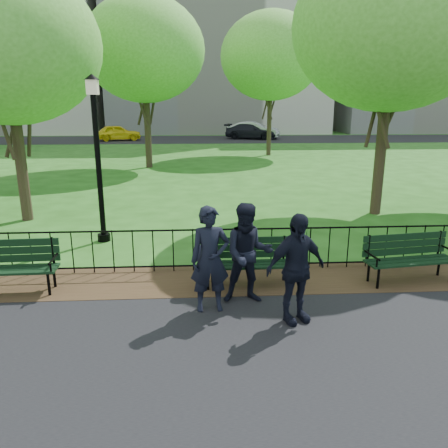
{
  "coord_description": "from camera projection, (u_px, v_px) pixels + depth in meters",
  "views": [
    {
      "loc": [
        -0.48,
        -6.38,
        3.34
      ],
      "look_at": [
        -0.0,
        1.5,
        1.13
      ],
      "focal_mm": 35.0,
      "sensor_mm": 36.0,
      "label": 1
    }
  ],
  "objects": [
    {
      "name": "ground",
      "position": [
        230.0,
        316.0,
        7.06
      ],
      "size": [
        120.0,
        120.0,
        0.0
      ],
      "primitive_type": "plane",
      "color": "#265817"
    },
    {
      "name": "dirt_strip",
      "position": [
        224.0,
        279.0,
        8.5
      ],
      "size": [
        60.0,
        1.6,
        0.01
      ],
      "primitive_type": "cube",
      "color": "#342815",
      "rests_on": "ground"
    },
    {
      "name": "far_street",
      "position": [
        202.0,
        139.0,
        40.71
      ],
      "size": [
        70.0,
        9.0,
        0.01
      ],
      "primitive_type": "cube",
      "color": "black",
      "rests_on": "ground"
    },
    {
      "name": "iron_fence",
      "position": [
        223.0,
        247.0,
        8.85
      ],
      "size": [
        24.06,
        0.06,
        1.0
      ],
      "color": "black",
      "rests_on": "ground"
    },
    {
      "name": "apartment_west",
      "position": [
        1.0,
        12.0,
        48.44
      ],
      "size": [
        22.0,
        15.0,
        26.0
      ],
      "primitive_type": "cube",
      "color": "beige",
      "rests_on": "ground"
    },
    {
      "name": "apartment_east",
      "position": [
        420.0,
        26.0,
        51.49
      ],
      "size": [
        20.0,
        15.0,
        24.0
      ],
      "primitive_type": "cube",
      "color": "beige",
      "rests_on": "ground"
    },
    {
      "name": "park_bench_main",
      "position": [
        228.0,
        256.0,
        8.06
      ],
      "size": [
        1.81,
        0.54,
        0.96
      ],
      "rotation": [
        0.0,
        0.0,
        0.01
      ],
      "color": "black",
      "rests_on": "ground"
    },
    {
      "name": "park_bench_left_a",
      "position": [
        6.0,
        261.0,
        7.84
      ],
      "size": [
        1.84,
        0.64,
        1.03
      ],
      "rotation": [
        0.0,
        0.0,
        0.04
      ],
      "color": "black",
      "rests_on": "ground"
    },
    {
      "name": "park_bench_right_a",
      "position": [
        408.0,
        253.0,
        8.33
      ],
      "size": [
        1.8,
        0.77,
        0.99
      ],
      "rotation": [
        0.0,
        0.0,
        0.14
      ],
      "color": "black",
      "rests_on": "ground"
    },
    {
      "name": "lamppost",
      "position": [
        98.0,
        154.0,
        10.33
      ],
      "size": [
        0.36,
        0.36,
        3.97
      ],
      "color": "black",
      "rests_on": "ground"
    },
    {
      "name": "tree_near_w",
      "position": [
        6.0,
        44.0,
        11.57
      ],
      "size": [
        4.99,
        4.99,
        6.96
      ],
      "color": "#2D2116",
      "rests_on": "ground"
    },
    {
      "name": "tree_near_e",
      "position": [
        393.0,
        25.0,
        12.14
      ],
      "size": [
        5.6,
        5.6,
        7.81
      ],
      "color": "#2D2116",
      "rests_on": "ground"
    },
    {
      "name": "tree_far_c",
      "position": [
        144.0,
        50.0,
        21.65
      ],
      "size": [
        6.05,
        6.05,
        8.44
      ],
      "color": "#2D2116",
      "rests_on": "ground"
    },
    {
      "name": "tree_far_e",
      "position": [
        271.0,
        56.0,
        26.97
      ],
      "size": [
        6.28,
        6.28,
        8.76
      ],
      "color": "#2D2116",
      "rests_on": "ground"
    },
    {
      "name": "person_left",
      "position": [
        210.0,
        259.0,
        7.05
      ],
      "size": [
        0.68,
        0.48,
        1.76
      ],
      "primitive_type": "imported",
      "rotation": [
        0.0,
        0.0,
        0.1
      ],
      "color": "black",
      "rests_on": "asphalt_path"
    },
    {
      "name": "person_mid",
      "position": [
        248.0,
        254.0,
        7.35
      ],
      "size": [
        0.85,
        0.44,
        1.74
      ],
      "primitive_type": "imported",
      "rotation": [
        0.0,
        0.0,
        0.0
      ],
      "color": "black",
      "rests_on": "asphalt_path"
    },
    {
      "name": "person_right",
      "position": [
        296.0,
        269.0,
        6.68
      ],
      "size": [
        1.11,
        0.76,
        1.75
      ],
      "primitive_type": "imported",
      "rotation": [
        0.0,
        0.0,
        0.37
      ],
      "color": "black",
      "rests_on": "asphalt_path"
    },
    {
      "name": "taxi",
      "position": [
        118.0,
        133.0,
        39.03
      ],
      "size": [
        4.4,
        2.76,
        1.4
      ],
      "primitive_type": "imported",
      "rotation": [
        0.0,
        0.0,
        1.86
      ],
      "color": "yellow",
      "rests_on": "far_street"
    },
    {
      "name": "sedan_silver",
      "position": [
        254.0,
        130.0,
        41.07
      ],
      "size": [
        5.1,
        3.2,
        1.59
      ],
      "primitive_type": "imported",
      "rotation": [
        0.0,
        0.0,
        1.23
      ],
      "color": "#A9ABB1",
      "rests_on": "far_street"
    },
    {
      "name": "sedan_dark",
      "position": [
        251.0,
        131.0,
        40.74
      ],
      "size": [
        5.25,
        3.55,
        1.41
      ],
      "primitive_type": "imported",
      "rotation": [
        0.0,
        0.0,
        1.21
      ],
      "color": "black",
      "rests_on": "far_street"
    }
  ]
}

